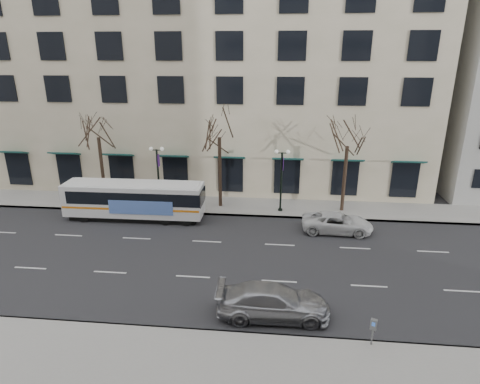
# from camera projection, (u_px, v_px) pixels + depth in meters

# --- Properties ---
(ground) EXTENTS (160.00, 160.00, 0.00)m
(ground) POSITION_uv_depth(u_px,v_px,m) (200.00, 258.00, 25.45)
(ground) COLOR black
(ground) RESTS_ON ground
(sidewalk_far) EXTENTS (80.00, 4.00, 0.15)m
(sidewalk_far) POSITION_uv_depth(u_px,v_px,m) (280.00, 208.00, 33.41)
(sidewalk_far) COLOR gray
(sidewalk_far) RESTS_ON ground
(building_hotel) EXTENTS (40.00, 20.00, 24.00)m
(building_hotel) POSITION_uv_depth(u_px,v_px,m) (217.00, 56.00, 41.40)
(building_hotel) COLOR #B7AD8C
(building_hotel) RESTS_ON ground
(tree_far_left) EXTENTS (3.60, 3.60, 8.34)m
(tree_far_left) POSITION_uv_depth(u_px,v_px,m) (97.00, 126.00, 32.44)
(tree_far_left) COLOR black
(tree_far_left) RESTS_ON ground
(tree_far_mid) EXTENTS (3.60, 3.60, 8.55)m
(tree_far_mid) POSITION_uv_depth(u_px,v_px,m) (219.00, 125.00, 31.43)
(tree_far_mid) COLOR black
(tree_far_mid) RESTS_ON ground
(tree_far_right) EXTENTS (3.60, 3.60, 8.06)m
(tree_far_right) POSITION_uv_depth(u_px,v_px,m) (348.00, 134.00, 30.66)
(tree_far_right) COLOR black
(tree_far_right) RESTS_ON ground
(lamp_post_left) EXTENTS (1.22, 0.45, 5.21)m
(lamp_post_left) POSITION_uv_depth(u_px,v_px,m) (158.00, 174.00, 32.65)
(lamp_post_left) COLOR black
(lamp_post_left) RESTS_ON ground
(lamp_post_right) EXTENTS (1.22, 0.45, 5.21)m
(lamp_post_right) POSITION_uv_depth(u_px,v_px,m) (281.00, 178.00, 31.71)
(lamp_post_right) COLOR black
(lamp_post_right) RESTS_ON ground
(city_bus) EXTENTS (10.76, 2.45, 2.91)m
(city_bus) POSITION_uv_depth(u_px,v_px,m) (135.00, 199.00, 30.95)
(city_bus) COLOR white
(city_bus) RESTS_ON ground
(silver_car) EXTENTS (5.64, 2.48, 1.61)m
(silver_car) POSITION_uv_depth(u_px,v_px,m) (273.00, 302.00, 19.60)
(silver_car) COLOR #A4A5AC
(silver_car) RESTS_ON ground
(white_pickup) EXTENTS (5.11, 2.49, 1.40)m
(white_pickup) POSITION_uv_depth(u_px,v_px,m) (337.00, 223.00, 28.93)
(white_pickup) COLOR silver
(white_pickup) RESTS_ON ground
(pay_station) EXTENTS (0.33, 0.27, 1.29)m
(pay_station) POSITION_uv_depth(u_px,v_px,m) (373.00, 327.00, 17.38)
(pay_station) COLOR slate
(pay_station) RESTS_ON sidewalk_near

